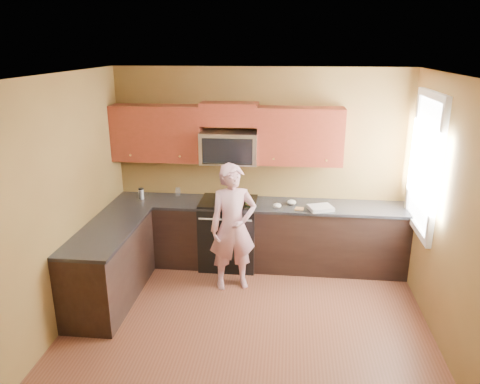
# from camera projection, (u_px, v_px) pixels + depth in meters

# --- Properties ---
(floor) EXTENTS (4.00, 4.00, 0.00)m
(floor) POSITION_uv_depth(u_px,v_px,m) (245.00, 337.00, 4.87)
(floor) COLOR brown
(floor) RESTS_ON ground
(ceiling) EXTENTS (4.00, 4.00, 0.00)m
(ceiling) POSITION_uv_depth(u_px,v_px,m) (247.00, 77.00, 4.04)
(ceiling) COLOR white
(ceiling) RESTS_ON ground
(wall_back) EXTENTS (4.00, 0.00, 4.00)m
(wall_back) POSITION_uv_depth(u_px,v_px,m) (260.00, 167.00, 6.35)
(wall_back) COLOR brown
(wall_back) RESTS_ON ground
(wall_front) EXTENTS (4.00, 0.00, 4.00)m
(wall_front) POSITION_uv_depth(u_px,v_px,m) (212.00, 349.00, 2.57)
(wall_front) COLOR brown
(wall_front) RESTS_ON ground
(wall_left) EXTENTS (0.00, 4.00, 4.00)m
(wall_left) POSITION_uv_depth(u_px,v_px,m) (51.00, 211.00, 4.66)
(wall_left) COLOR brown
(wall_left) RESTS_ON ground
(wall_right) EXTENTS (0.00, 4.00, 4.00)m
(wall_right) POSITION_uv_depth(u_px,v_px,m) (459.00, 228.00, 4.25)
(wall_right) COLOR brown
(wall_right) RESTS_ON ground
(cabinet_back_run) EXTENTS (4.00, 0.60, 0.88)m
(cabinet_back_run) POSITION_uv_depth(u_px,v_px,m) (257.00, 235.00, 6.34)
(cabinet_back_run) COLOR black
(cabinet_back_run) RESTS_ON floor
(cabinet_left_run) EXTENTS (0.60, 1.60, 0.88)m
(cabinet_left_run) POSITION_uv_depth(u_px,v_px,m) (110.00, 266.00, 5.48)
(cabinet_left_run) COLOR black
(cabinet_left_run) RESTS_ON floor
(countertop_back) EXTENTS (4.00, 0.62, 0.04)m
(countertop_back) POSITION_uv_depth(u_px,v_px,m) (258.00, 205.00, 6.19)
(countertop_back) COLOR black
(countertop_back) RESTS_ON cabinet_back_run
(countertop_left) EXTENTS (0.62, 1.60, 0.04)m
(countertop_left) POSITION_uv_depth(u_px,v_px,m) (107.00, 230.00, 5.34)
(countertop_left) COLOR black
(countertop_left) RESTS_ON cabinet_left_run
(stove) EXTENTS (0.76, 0.65, 0.95)m
(stove) POSITION_uv_depth(u_px,v_px,m) (229.00, 233.00, 6.35)
(stove) COLOR black
(stove) RESTS_ON floor
(microwave) EXTENTS (0.76, 0.40, 0.42)m
(microwave) POSITION_uv_depth(u_px,v_px,m) (229.00, 163.00, 6.17)
(microwave) COLOR silver
(microwave) RESTS_ON wall_back
(upper_cab_left) EXTENTS (1.22, 0.33, 0.75)m
(upper_cab_left) POSITION_uv_depth(u_px,v_px,m) (159.00, 160.00, 6.30)
(upper_cab_left) COLOR maroon
(upper_cab_left) RESTS_ON wall_back
(upper_cab_right) EXTENTS (1.12, 0.33, 0.75)m
(upper_cab_right) POSITION_uv_depth(u_px,v_px,m) (299.00, 164.00, 6.10)
(upper_cab_right) COLOR maroon
(upper_cab_right) RESTS_ON wall_back
(upper_cab_over_mw) EXTENTS (0.76, 0.33, 0.30)m
(upper_cab_over_mw) POSITION_uv_depth(u_px,v_px,m) (229.00, 114.00, 6.00)
(upper_cab_over_mw) COLOR maroon
(upper_cab_over_mw) RESTS_ON wall_back
(window) EXTENTS (0.06, 1.06, 1.66)m
(window) POSITION_uv_depth(u_px,v_px,m) (426.00, 164.00, 5.29)
(window) COLOR white
(window) RESTS_ON wall_right
(woman) EXTENTS (0.68, 0.55, 1.62)m
(woman) POSITION_uv_depth(u_px,v_px,m) (233.00, 227.00, 5.66)
(woman) COLOR #CB6586
(woman) RESTS_ON floor
(frying_pan) EXTENTS (0.36, 0.47, 0.05)m
(frying_pan) POSITION_uv_depth(u_px,v_px,m) (223.00, 204.00, 6.07)
(frying_pan) COLOR black
(frying_pan) RESTS_ON stove
(butter_tub) EXTENTS (0.13, 0.13, 0.08)m
(butter_tub) POSITION_uv_depth(u_px,v_px,m) (249.00, 206.00, 6.07)
(butter_tub) COLOR gold
(butter_tub) RESTS_ON countertop_back
(toast_slice) EXTENTS (0.13, 0.13, 0.01)m
(toast_slice) POSITION_uv_depth(u_px,v_px,m) (299.00, 209.00, 5.95)
(toast_slice) COLOR #B27F47
(toast_slice) RESTS_ON countertop_back
(napkin_a) EXTENTS (0.14, 0.15, 0.06)m
(napkin_a) POSITION_uv_depth(u_px,v_px,m) (277.00, 206.00, 6.01)
(napkin_a) COLOR silver
(napkin_a) RESTS_ON countertop_back
(napkin_b) EXTENTS (0.13, 0.14, 0.07)m
(napkin_b) POSITION_uv_depth(u_px,v_px,m) (292.00, 202.00, 6.12)
(napkin_b) COLOR silver
(napkin_b) RESTS_ON countertop_back
(dish_towel) EXTENTS (0.36, 0.32, 0.05)m
(dish_towel) POSITION_uv_depth(u_px,v_px,m) (321.00, 208.00, 5.94)
(dish_towel) COLOR silver
(dish_towel) RESTS_ON countertop_back
(travel_mug) EXTENTS (0.09, 0.09, 0.16)m
(travel_mug) POSITION_uv_depth(u_px,v_px,m) (142.00, 199.00, 6.35)
(travel_mug) COLOR silver
(travel_mug) RESTS_ON countertop_back
(glass_c) EXTENTS (0.09, 0.09, 0.12)m
(glass_c) POSITION_uv_depth(u_px,v_px,m) (178.00, 192.00, 6.47)
(glass_c) COLOR silver
(glass_c) RESTS_ON countertop_back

